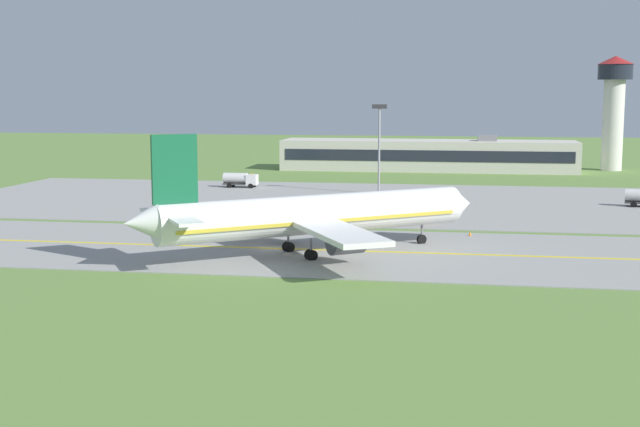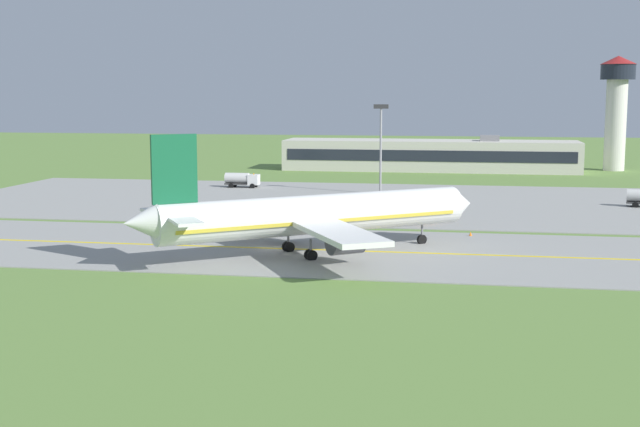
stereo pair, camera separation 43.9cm
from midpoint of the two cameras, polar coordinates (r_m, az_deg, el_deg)
ground_plane at (r=92.11m, az=-2.80°, el=-2.37°), size 500.00×500.00×0.00m
taxiway_strip at (r=92.10m, az=-2.80°, el=-2.34°), size 240.00×28.00×0.10m
apron_pad at (r=131.79m, az=5.48°, el=0.75°), size 140.00×52.00×0.10m
taxiway_centreline at (r=92.09m, az=-2.80°, el=-2.31°), size 220.00×0.60×0.01m
airplane_lead at (r=88.12m, az=-0.36°, el=-0.11°), size 33.61×29.15×12.70m
service_truck_baggage at (r=113.50m, az=-4.66°, el=0.35°), size 6.12×2.64×2.65m
service_truck_fuel at (r=152.02m, az=-5.07°, el=2.27°), size 6.03×2.41×2.65m
service_truck_catering at (r=111.49m, az=6.46°, el=0.01°), size 3.67×6.71×2.59m
terminal_building at (r=187.45m, az=7.35°, el=3.83°), size 62.52×12.69×7.66m
control_tower at (r=195.82m, az=19.05°, el=7.02°), size 7.60×7.60×24.34m
apron_light_mast at (r=141.33m, az=4.12°, el=5.02°), size 2.40×0.50×14.70m
traffic_cone_near_edge at (r=102.25m, az=1.92°, el=-1.17°), size 0.44×0.44×0.60m
traffic_cone_mid_edge at (r=106.78m, az=-7.02°, el=-0.83°), size 0.44×0.44×0.60m
traffic_cone_far_edge at (r=101.56m, az=10.03°, el=-1.35°), size 0.44×0.44×0.60m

